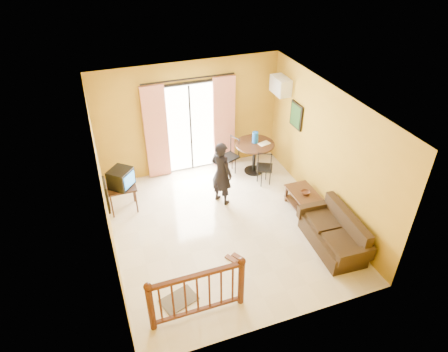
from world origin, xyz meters
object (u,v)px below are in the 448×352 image
object	(u,v)px
sofa	(335,234)
standing_person	(221,173)
dining_table	(254,149)
television	(121,178)
coffee_table	(305,200)

from	to	relation	value
sofa	standing_person	distance (m)	2.71
dining_table	sofa	size ratio (longest dim) A/B	0.60
sofa	television	bearing A→B (deg)	148.26
dining_table	coffee_table	xyz separation A→B (m)	(0.42, -1.85, -0.35)
coffee_table	sofa	bearing A→B (deg)	-90.02
television	dining_table	world-z (taller)	television
dining_table	sofa	distance (m)	3.08
sofa	standing_person	world-z (taller)	standing_person
television	coffee_table	distance (m)	4.00
coffee_table	sofa	xyz separation A→B (m)	(-0.00, -1.18, -0.01)
television	standing_person	xyz separation A→B (m)	(2.11, -0.44, -0.07)
television	dining_table	size ratio (longest dim) A/B	0.64
coffee_table	dining_table	bearing A→B (deg)	102.69
dining_table	standing_person	bearing A→B (deg)	-142.83
television	sofa	bearing A→B (deg)	-83.56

